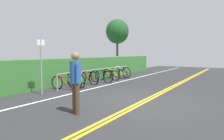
% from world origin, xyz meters
% --- Properties ---
extents(ground_plane, '(38.92, 12.45, 0.05)m').
position_xyz_m(ground_plane, '(0.00, 0.00, -0.03)').
color(ground_plane, '#2B2B2D').
extents(centre_line_yellow_inner, '(35.03, 0.10, 0.00)m').
position_xyz_m(centre_line_yellow_inner, '(0.00, -0.08, 0.00)').
color(centre_line_yellow_inner, gold).
rests_on(centre_line_yellow_inner, ground_plane).
extents(centre_line_yellow_outer, '(35.03, 0.10, 0.00)m').
position_xyz_m(centre_line_yellow_outer, '(0.00, 0.08, 0.00)').
color(centre_line_yellow_outer, gold).
rests_on(centre_line_yellow_outer, ground_plane).
extents(bike_lane_stripe_white, '(35.03, 0.12, 0.00)m').
position_xyz_m(bike_lane_stripe_white, '(0.00, 3.16, 0.00)').
color(bike_lane_stripe_white, white).
rests_on(bike_lane_stripe_white, ground_plane).
extents(bike_rack, '(6.68, 0.05, 0.78)m').
position_xyz_m(bike_rack, '(3.18, 4.12, 0.60)').
color(bike_rack, '#9EA0A5').
rests_on(bike_rack, ground_plane).
extents(bicycle_0, '(0.46, 1.73, 0.70)m').
position_xyz_m(bicycle_0, '(0.31, 4.00, 0.32)').
color(bicycle_0, black).
rests_on(bicycle_0, ground_plane).
extents(bicycle_1, '(0.65, 1.70, 0.73)m').
position_xyz_m(bicycle_1, '(1.25, 4.27, 0.34)').
color(bicycle_1, black).
rests_on(bicycle_1, ground_plane).
extents(bicycle_2, '(0.46, 1.70, 0.77)m').
position_xyz_m(bicycle_2, '(2.21, 4.26, 0.36)').
color(bicycle_2, black).
rests_on(bicycle_2, ground_plane).
extents(bicycle_3, '(0.46, 1.71, 0.75)m').
position_xyz_m(bicycle_3, '(3.16, 3.99, 0.35)').
color(bicycle_3, black).
rests_on(bicycle_3, ground_plane).
extents(bicycle_4, '(0.55, 1.63, 0.69)m').
position_xyz_m(bicycle_4, '(4.18, 4.24, 0.32)').
color(bicycle_4, black).
rests_on(bicycle_4, ground_plane).
extents(bicycle_5, '(0.65, 1.67, 0.68)m').
position_xyz_m(bicycle_5, '(5.12, 4.25, 0.32)').
color(bicycle_5, black).
rests_on(bicycle_5, ground_plane).
extents(bicycle_6, '(0.50, 1.73, 0.78)m').
position_xyz_m(bicycle_6, '(5.96, 4.26, 0.37)').
color(bicycle_6, black).
rests_on(bicycle_6, ground_plane).
extents(pedestrian, '(0.32, 0.42, 1.76)m').
position_xyz_m(pedestrian, '(-2.27, 1.10, 1.02)').
color(pedestrian, '#4C3826').
rests_on(pedestrian, ground_plane).
extents(sign_post_near, '(0.36, 0.06, 2.33)m').
position_xyz_m(sign_post_near, '(-0.98, 4.13, 1.40)').
color(sign_post_near, gray).
rests_on(sign_post_near, ground_plane).
extents(hedge_backdrop, '(15.63, 1.40, 1.41)m').
position_xyz_m(hedge_backdrop, '(4.68, 5.74, 0.71)').
color(hedge_backdrop, '#387533').
rests_on(hedge_backdrop, ground_plane).
extents(tree_mid, '(2.19, 2.19, 4.94)m').
position_xyz_m(tree_mid, '(10.58, 7.28, 3.74)').
color(tree_mid, brown).
rests_on(tree_mid, ground_plane).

